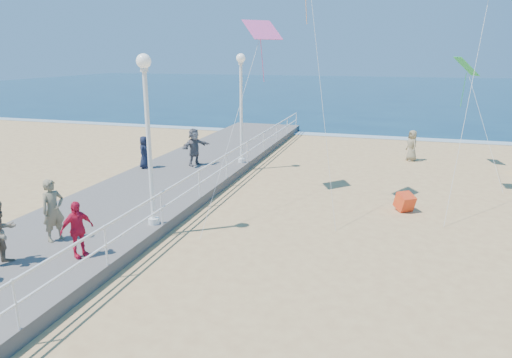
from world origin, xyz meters
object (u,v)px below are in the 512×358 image
(lamp_post_mid, at_px, (148,123))
(spectator_3, at_px, (77,229))
(spectator_5, at_px, (194,147))
(box_kite, at_px, (405,204))
(spectator_6, at_px, (53,210))
(beach_walker_c, at_px, (412,146))
(lamp_post_far, at_px, (241,97))
(spectator_4, at_px, (145,152))
(spectator_1, at_px, (1,232))

(lamp_post_mid, relative_size, spectator_3, 3.40)
(spectator_3, relative_size, spectator_5, 0.86)
(spectator_5, relative_size, box_kite, 3.05)
(spectator_6, bearing_deg, beach_walker_c, -13.17)
(lamp_post_far, height_order, spectator_4, lamp_post_far)
(lamp_post_mid, bearing_deg, spectator_3, -104.42)
(lamp_post_far, height_order, box_kite, lamp_post_far)
(spectator_1, xyz_separation_m, beach_walker_c, (10.57, 17.40, -0.44))
(spectator_6, bearing_deg, box_kite, -35.20)
(box_kite, bearing_deg, spectator_1, -175.22)
(lamp_post_far, xyz_separation_m, spectator_5, (-2.02, -1.23, -2.35))
(beach_walker_c, distance_m, box_kite, 8.90)
(lamp_post_mid, distance_m, spectator_6, 3.73)
(spectator_4, relative_size, beach_walker_c, 0.92)
(spectator_1, relative_size, spectator_4, 1.14)
(spectator_5, distance_m, beach_walker_c, 11.89)
(spectator_5, height_order, box_kite, spectator_5)
(spectator_1, bearing_deg, lamp_post_far, -3.22)
(lamp_post_far, bearing_deg, lamp_post_mid, -90.00)
(spectator_1, xyz_separation_m, spectator_6, (0.19, 1.71, 0.04))
(lamp_post_mid, bearing_deg, spectator_4, 121.77)
(spectator_4, bearing_deg, spectator_6, -169.74)
(spectator_6, bearing_deg, spectator_3, -98.64)
(spectator_4, height_order, spectator_5, spectator_5)
(lamp_post_far, height_order, spectator_6, lamp_post_far)
(lamp_post_far, distance_m, spectator_6, 11.45)
(spectator_5, height_order, spectator_6, spectator_6)
(lamp_post_far, relative_size, spectator_6, 2.87)
(spectator_4, xyz_separation_m, beach_walker_c, (12.35, 7.11, -0.33))
(lamp_post_mid, relative_size, box_kite, 8.87)
(spectator_4, height_order, beach_walker_c, spectator_4)
(spectator_4, bearing_deg, spectator_3, -162.90)
(lamp_post_far, distance_m, box_kite, 9.49)
(spectator_4, relative_size, box_kite, 2.58)
(lamp_post_far, xyz_separation_m, spectator_6, (-2.10, -11.01, -2.33))
(spectator_4, distance_m, spectator_5, 2.38)
(spectator_3, bearing_deg, spectator_6, 86.81)
(lamp_post_mid, bearing_deg, box_kite, 31.55)
(lamp_post_mid, height_order, box_kite, lamp_post_mid)
(spectator_4, xyz_separation_m, spectator_6, (1.96, -8.57, 0.15))
(spectator_4, distance_m, spectator_6, 8.80)
(spectator_5, height_order, beach_walker_c, spectator_5)
(spectator_3, height_order, box_kite, spectator_3)
(lamp_post_far, relative_size, spectator_5, 2.91)
(spectator_4, relative_size, spectator_6, 0.84)
(spectator_6, relative_size, beach_walker_c, 1.09)
(spectator_3, distance_m, spectator_4, 9.92)
(spectator_5, bearing_deg, lamp_post_mid, -141.09)
(spectator_6, bearing_deg, spectator_4, 33.26)
(spectator_3, relative_size, spectator_6, 0.85)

